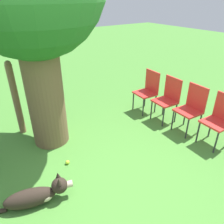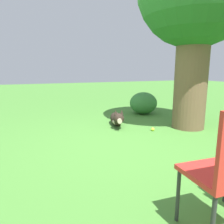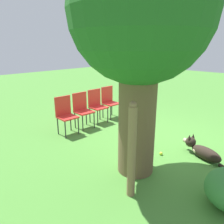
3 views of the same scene
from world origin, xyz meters
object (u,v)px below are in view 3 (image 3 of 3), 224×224
red_chair_0 (109,100)px  red_chair_3 (65,113)px  dog (202,151)px  fence_post (132,151)px  red_chair_2 (82,108)px  tennis_ball (161,153)px  red_chair_1 (97,104)px  oak_tree (141,19)px

red_chair_0 → red_chair_3: 1.72m
dog → fence_post: size_ratio=0.78×
red_chair_2 → tennis_ball: red_chair_2 is taller
red_chair_1 → tennis_ball: red_chair_1 is taller
red_chair_0 → red_chair_2: size_ratio=1.00×
dog → tennis_ball: (0.65, 0.49, -0.11)m
dog → red_chair_0: bearing=6.0°
oak_tree → red_chair_3: bearing=-3.0°
red_chair_2 → dog: bearing=14.2°
tennis_ball → red_chair_3: bearing=15.9°
fence_post → red_chair_3: fence_post is taller
fence_post → tennis_ball: bearing=-76.5°
fence_post → red_chair_0: 3.77m
oak_tree → red_chair_2: 3.20m
dog → red_chair_2: (3.08, 0.60, 0.41)m
red_chair_0 → tennis_ball: 2.78m
red_chair_3 → red_chair_1: bearing=97.8°
oak_tree → dog: oak_tree is taller
red_chair_0 → red_chair_3: bearing=-82.2°
fence_post → tennis_ball: fence_post is taller
red_chair_1 → dog: bearing=3.7°
tennis_ball → oak_tree: bearing=86.7°
oak_tree → red_chair_2: oak_tree is taller
dog → red_chair_1: (3.13, 0.03, 0.41)m
red_chair_2 → red_chair_0: bearing=97.8°
oak_tree → red_chair_1: (2.44, -1.27, -2.01)m
dog → red_chair_1: red_chair_1 is taller
oak_tree → dog: bearing=-118.1°
oak_tree → fence_post: 1.95m
dog → tennis_ball: dog is taller
fence_post → red_chair_0: size_ratio=1.53×
red_chair_2 → red_chair_3: same height
fence_post → tennis_ball: size_ratio=21.67×
red_chair_0 → tennis_ball: bearing=-19.0°
red_chair_2 → tennis_ball: size_ratio=14.19×
oak_tree → red_chair_3: oak_tree is taller
fence_post → tennis_ball: 1.61m
red_chair_2 → red_chair_3: (-0.05, 0.57, 0.00)m
red_chair_2 → oak_tree: bearing=-13.0°
oak_tree → dog: (-0.69, -1.29, -2.42)m
dog → tennis_ball: bearing=52.9°
red_chair_0 → red_chair_2: (-0.09, 1.14, 0.00)m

